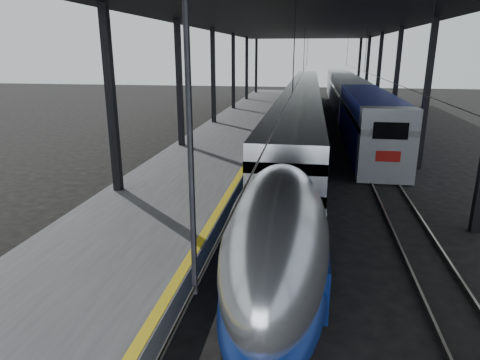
# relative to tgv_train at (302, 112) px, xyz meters

# --- Properties ---
(ground) EXTENTS (160.00, 160.00, 0.00)m
(ground) POSITION_rel_tgv_train_xyz_m (-2.00, -25.65, -1.95)
(ground) COLOR black
(ground) RESTS_ON ground
(platform) EXTENTS (6.00, 80.00, 1.00)m
(platform) POSITION_rel_tgv_train_xyz_m (-5.50, -5.65, -1.45)
(platform) COLOR #4C4C4F
(platform) RESTS_ON ground
(yellow_strip) EXTENTS (0.30, 80.00, 0.01)m
(yellow_strip) POSITION_rel_tgv_train_xyz_m (-2.70, -5.65, -0.94)
(yellow_strip) COLOR gold
(yellow_strip) RESTS_ON platform
(rails) EXTENTS (6.52, 80.00, 0.16)m
(rails) POSITION_rel_tgv_train_xyz_m (2.50, -5.65, -1.87)
(rails) COLOR slate
(rails) RESTS_ON ground
(canopy) EXTENTS (18.00, 75.00, 9.47)m
(canopy) POSITION_rel_tgv_train_xyz_m (-0.10, -5.65, 7.17)
(canopy) COLOR black
(canopy) RESTS_ON ground
(tgv_train) EXTENTS (2.91, 65.20, 4.17)m
(tgv_train) POSITION_rel_tgv_train_xyz_m (0.00, 0.00, 0.00)
(tgv_train) COLOR #B6B9BE
(tgv_train) RESTS_ON ground
(second_train) EXTENTS (3.06, 56.05, 4.21)m
(second_train) POSITION_rel_tgv_train_xyz_m (5.00, 12.57, 0.18)
(second_train) COLOR navy
(second_train) RESTS_ON ground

